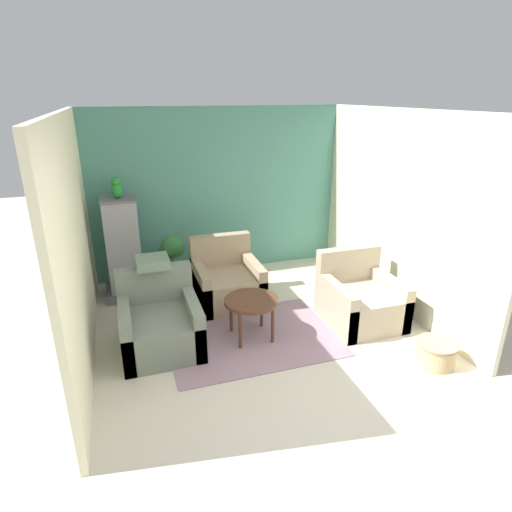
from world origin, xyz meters
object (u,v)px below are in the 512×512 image
armchair_right (360,300)px  potted_plant (172,254)px  parrot (116,188)px  wicker_basket (436,352)px  armchair_middle (227,282)px  armchair_left (160,326)px  coffee_table (251,304)px  birdcage (124,251)px

armchair_right → potted_plant: (-1.99, 1.71, 0.22)m
parrot → wicker_basket: bearing=-42.4°
armchair_middle → potted_plant: bearing=130.3°
armchair_left → wicker_basket: size_ratio=2.14×
coffee_table → wicker_basket: size_ratio=1.47×
armchair_right → parrot: parrot is taller
armchair_middle → wicker_basket: size_ratio=2.14×
coffee_table → armchair_right: bearing=-1.3°
coffee_table → armchair_middle: size_ratio=0.69×
armchair_right → birdcage: birdcage is taller
birdcage → armchair_left: bearing=-79.0°
armchair_right → armchair_middle: 1.71m
potted_plant → coffee_table: bearing=-69.4°
birdcage → coffee_table: bearing=-51.2°
coffee_table → birdcage: birdcage is taller
birdcage → wicker_basket: (2.90, -2.65, -0.51)m
armchair_right → wicker_basket: (0.28, -1.03, -0.13)m
armchair_left → armchair_middle: size_ratio=1.00×
armchair_right → armchair_middle: same height
armchair_left → birdcage: (-0.28, 1.47, 0.37)m
armchair_left → potted_plant: size_ratio=1.17×
potted_plant → wicker_basket: potted_plant is taller
coffee_table → armchair_middle: armchair_middle is taller
wicker_basket → armchair_left: bearing=155.7°
armchair_left → armchair_middle: (0.96, 0.86, 0.00)m
birdcage → potted_plant: birdcage is taller
armchair_left → parrot: parrot is taller
birdcage → parrot: 0.84m
birdcage → parrot: bearing=90.0°
coffee_table → armchair_left: 1.01m
potted_plant → armchair_middle: bearing=-49.7°
parrot → birdcage: bearing=-90.0°
coffee_table → potted_plant: size_ratio=0.80×
birdcage → wicker_basket: size_ratio=3.31×
armchair_middle → wicker_basket: (1.66, -2.04, -0.13)m
armchair_right → wicker_basket: armchair_right is taller
armchair_right → armchair_middle: bearing=144.1°
coffee_table → parrot: 2.29m
armchair_left → coffee_table: bearing=-6.6°
birdcage → wicker_basket: bearing=-42.4°
parrot → potted_plant: parrot is taller
armchair_right → potted_plant: 2.63m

